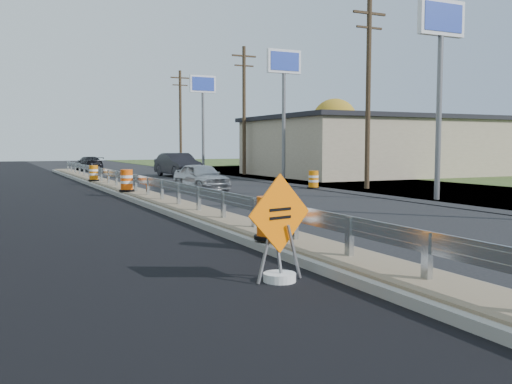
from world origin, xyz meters
name	(u,v)px	position (x,y,z in m)	size (l,w,h in m)	color
ground	(223,226)	(0.00, 0.00, 0.00)	(140.00, 140.00, 0.00)	black
milled_overlay	(27,200)	(-4.40, 10.00, 0.01)	(7.20, 120.00, 0.01)	black
median	(148,198)	(0.00, 8.00, 0.11)	(1.60, 55.00, 0.23)	gray
guardrail	(141,181)	(0.00, 9.00, 0.73)	(0.10, 46.15, 0.72)	silver
retail_building_near	(382,146)	(20.99, 20.00, 2.16)	(18.50, 12.50, 4.27)	tan
pylon_sign_south	(441,37)	(10.50, 3.00, 6.48)	(2.20, 0.30, 7.90)	slate
pylon_sign_mid	(284,74)	(10.50, 16.00, 6.48)	(2.20, 0.30, 7.90)	slate
pylon_sign_north	(203,93)	(10.50, 30.00, 6.48)	(2.20, 0.30, 7.90)	slate
utility_pole_smid	(368,90)	(11.50, 9.00, 4.93)	(1.90, 0.26, 9.40)	#473523
utility_pole_nmid	(244,108)	(11.50, 24.00, 4.93)	(1.90, 0.26, 9.40)	#473523
utility_pole_north	(180,117)	(11.50, 39.00, 4.93)	(1.90, 0.26, 9.40)	#473523
tree_far_yellow	(335,122)	(26.00, 34.00, 4.54)	(4.62, 4.62, 6.86)	#473523
caution_sign	(280,255)	(-1.64, -6.41, 0.45)	(1.25, 0.53, 1.77)	white
barrel_median_near	(268,219)	(-0.52, -3.78, 0.66)	(0.62, 0.62, 0.91)	black
barrel_median_mid	(127,181)	(-0.41, 9.91, 0.68)	(0.64, 0.64, 0.94)	black
barrel_median_far	(94,173)	(-0.43, 17.92, 0.65)	(0.60, 0.60, 0.87)	black
barrel_shoulder_near	(313,180)	(9.20, 10.37, 0.44)	(0.62, 0.62, 0.92)	black
barrel_shoulder_mid	(193,170)	(7.49, 23.87, 0.46)	(0.65, 0.65, 0.95)	black
barrel_shoulder_far	(197,169)	(8.64, 26.43, 0.38)	(0.54, 0.54, 0.79)	black
car_silver	(201,177)	(3.70, 11.88, 0.67)	(1.58, 3.93, 1.34)	#B8B9BD
car_dark_mid	(178,165)	(6.40, 24.00, 0.83)	(1.75, 5.03, 1.66)	black
car_dark_far	(89,164)	(2.36, 36.76, 0.61)	(1.71, 4.21, 1.22)	black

